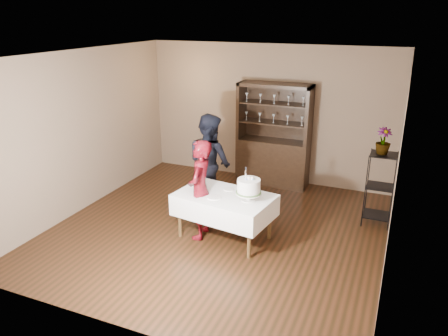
{
  "coord_description": "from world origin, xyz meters",
  "views": [
    {
      "loc": [
        2.49,
        -5.67,
        3.27
      ],
      "look_at": [
        0.06,
        0.1,
        1.01
      ],
      "focal_mm": 35.0,
      "sensor_mm": 36.0,
      "label": 1
    }
  ],
  "objects_px": {
    "china_hutch": "(273,151)",
    "man": "(210,163)",
    "plant_etagere": "(380,186)",
    "potted_plant": "(383,141)",
    "woman": "(200,190)",
    "cake": "(249,187)",
    "cake_table": "(225,205)"
  },
  "relations": [
    {
      "from": "cake_table",
      "to": "man",
      "type": "distance_m",
      "value": 1.11
    },
    {
      "from": "woman",
      "to": "plant_etagere",
      "type": "bearing_deg",
      "value": 112.53
    },
    {
      "from": "cake",
      "to": "plant_etagere",
      "type": "bearing_deg",
      "value": 40.35
    },
    {
      "from": "china_hutch",
      "to": "woman",
      "type": "height_order",
      "value": "china_hutch"
    },
    {
      "from": "man",
      "to": "china_hutch",
      "type": "bearing_deg",
      "value": -84.57
    },
    {
      "from": "china_hutch",
      "to": "woman",
      "type": "xyz_separation_m",
      "value": [
        -0.37,
        -2.54,
        0.1
      ]
    },
    {
      "from": "china_hutch",
      "to": "man",
      "type": "relative_size",
      "value": 1.18
    },
    {
      "from": "china_hutch",
      "to": "plant_etagere",
      "type": "xyz_separation_m",
      "value": [
        2.08,
        -1.05,
        -0.01
      ]
    },
    {
      "from": "woman",
      "to": "cake",
      "type": "relative_size",
      "value": 2.99
    },
    {
      "from": "cake_table",
      "to": "man",
      "type": "relative_size",
      "value": 0.9
    },
    {
      "from": "man",
      "to": "potted_plant",
      "type": "height_order",
      "value": "man"
    },
    {
      "from": "china_hutch",
      "to": "man",
      "type": "xyz_separation_m",
      "value": [
        -0.64,
        -1.59,
        0.18
      ]
    },
    {
      "from": "plant_etagere",
      "to": "potted_plant",
      "type": "height_order",
      "value": "potted_plant"
    },
    {
      "from": "man",
      "to": "cake",
      "type": "bearing_deg",
      "value": 166.04
    },
    {
      "from": "china_hutch",
      "to": "man",
      "type": "bearing_deg",
      "value": -112.05
    },
    {
      "from": "china_hutch",
      "to": "woman",
      "type": "bearing_deg",
      "value": -98.19
    },
    {
      "from": "plant_etagere",
      "to": "potted_plant",
      "type": "bearing_deg",
      "value": 172.16
    },
    {
      "from": "china_hutch",
      "to": "cake_table",
      "type": "relative_size",
      "value": 1.31
    },
    {
      "from": "plant_etagere",
      "to": "potted_plant",
      "type": "relative_size",
      "value": 2.9
    },
    {
      "from": "woman",
      "to": "cake",
      "type": "xyz_separation_m",
      "value": [
        0.75,
        0.05,
        0.14
      ]
    },
    {
      "from": "china_hutch",
      "to": "potted_plant",
      "type": "distance_m",
      "value": 2.41
    },
    {
      "from": "china_hutch",
      "to": "man",
      "type": "distance_m",
      "value": 1.72
    },
    {
      "from": "woman",
      "to": "cake_table",
      "type": "bearing_deg",
      "value": 95.98
    },
    {
      "from": "plant_etagere",
      "to": "potted_plant",
      "type": "xyz_separation_m",
      "value": [
        -0.03,
        0.0,
        0.74
      ]
    },
    {
      "from": "woman",
      "to": "man",
      "type": "relative_size",
      "value": 0.9
    },
    {
      "from": "cake",
      "to": "potted_plant",
      "type": "bearing_deg",
      "value": 40.98
    },
    {
      "from": "plant_etagere",
      "to": "woman",
      "type": "distance_m",
      "value": 2.86
    },
    {
      "from": "plant_etagere",
      "to": "cake_table",
      "type": "xyz_separation_m",
      "value": [
        -2.09,
        -1.39,
        -0.11
      ]
    },
    {
      "from": "cake_table",
      "to": "woman",
      "type": "relative_size",
      "value": 1.0
    },
    {
      "from": "woman",
      "to": "china_hutch",
      "type": "bearing_deg",
      "value": 163.02
    },
    {
      "from": "woman",
      "to": "potted_plant",
      "type": "xyz_separation_m",
      "value": [
        2.41,
        1.49,
        0.63
      ]
    },
    {
      "from": "woman",
      "to": "man",
      "type": "bearing_deg",
      "value": -172.55
    }
  ]
}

